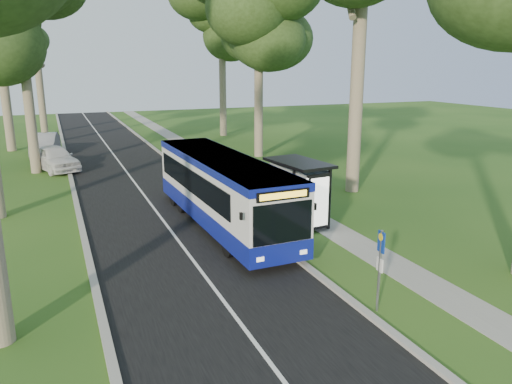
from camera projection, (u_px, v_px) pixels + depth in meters
ground at (274, 243)px, 19.90m from camera, size 120.00×120.00×0.00m
road at (142, 193)px, 27.58m from camera, size 7.00×100.00×0.02m
kerb_east at (203, 186)px, 28.85m from camera, size 0.25×100.00×0.12m
kerb_west at (75, 198)px, 26.28m from camera, size 0.25×100.00×0.12m
centre_line at (142, 193)px, 27.57m from camera, size 0.12×100.00×0.00m
footpath at (251, 182)px, 29.96m from camera, size 1.50×100.00×0.02m
bus at (222, 191)px, 21.64m from camera, size 2.80×11.66×3.07m
bus_stop_sign at (380, 261)px, 14.05m from camera, size 0.10×0.35×2.46m
bus_shelter at (306, 181)px, 21.57m from camera, size 2.15×3.46×2.81m
litter_bin at (277, 202)px, 23.81m from camera, size 0.62×0.62×1.08m
car_white at (54, 158)px, 33.22m from camera, size 3.55×5.35×1.69m
car_silver at (45, 144)px, 39.15m from camera, size 2.36×5.16×1.64m
tree_west_c at (19, 19)px, 30.33m from camera, size 5.20×5.20×12.92m
tree_west_e at (32, 12)px, 47.90m from camera, size 5.20×5.20×15.87m
tree_east_c at (259, 13)px, 35.92m from camera, size 5.20×5.20×14.11m
tree_east_d at (222, 21)px, 47.01m from camera, size 5.20×5.20×14.67m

